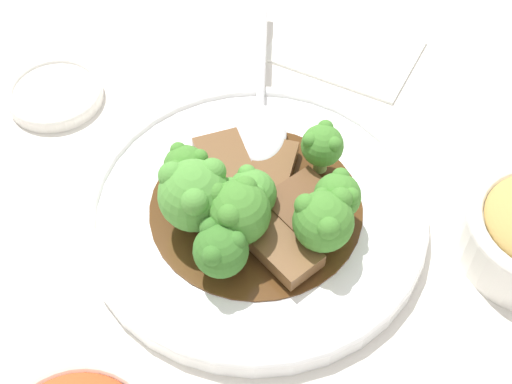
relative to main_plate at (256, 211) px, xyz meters
name	(u,v)px	position (x,y,z in m)	size (l,w,h in m)	color
ground_plane	(256,219)	(0.00, 0.00, -0.01)	(4.00, 4.00, 0.00)	silver
main_plate	(256,211)	(0.00, 0.00, 0.00)	(0.26, 0.26, 0.02)	white
beef_strip_0	(272,176)	(0.00, -0.03, 0.01)	(0.04, 0.07, 0.01)	brown
beef_strip_1	(283,249)	(-0.03, 0.03, 0.02)	(0.06, 0.05, 0.01)	brown
beef_strip_2	(301,202)	(-0.03, -0.01, 0.02)	(0.06, 0.06, 0.01)	brown
beef_strip_3	(226,167)	(0.03, -0.02, 0.02)	(0.07, 0.07, 0.01)	brown
broccoli_floret_0	(194,194)	(0.03, 0.03, 0.04)	(0.05, 0.05, 0.06)	#8EB756
broccoli_floret_1	(322,145)	(-0.03, -0.05, 0.04)	(0.03, 0.03, 0.04)	#7FA84C
broccoli_floret_2	(218,248)	(0.00, 0.06, 0.03)	(0.04, 0.04, 0.04)	#8EB756
broccoli_floret_3	(234,210)	(0.00, 0.03, 0.04)	(0.05, 0.05, 0.05)	#7FA84C
broccoli_floret_4	(245,191)	(0.00, 0.01, 0.03)	(0.04, 0.04, 0.04)	#8EB756
broccoli_floret_5	(185,166)	(0.05, 0.01, 0.03)	(0.03, 0.03, 0.04)	#8EB756
broccoli_floret_6	(323,221)	(-0.06, 0.01, 0.04)	(0.04, 0.04, 0.05)	#7FA84C
broccoli_floret_7	(337,196)	(-0.06, -0.01, 0.04)	(0.03, 0.03, 0.04)	#8EB756
serving_spoon	(259,120)	(0.03, -0.08, 0.02)	(0.10, 0.21, 0.01)	silver
sauce_dish	(55,94)	(0.21, -0.05, 0.00)	(0.08, 0.08, 0.01)	white
paper_napkin	(347,50)	(0.00, -0.21, -0.01)	(0.14, 0.10, 0.01)	silver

